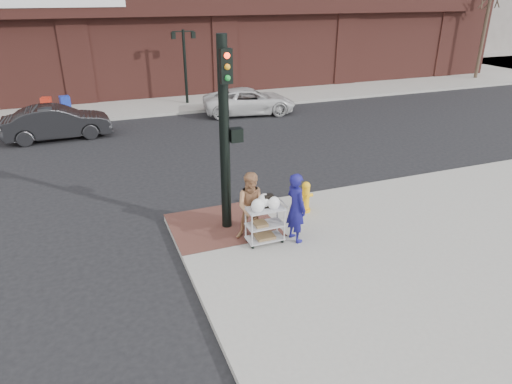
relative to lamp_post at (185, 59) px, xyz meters
name	(u,v)px	position (x,y,z in m)	size (l,w,h in m)	color
ground	(255,241)	(-2.00, -16.00, -2.62)	(220.00, 220.00, 0.00)	black
sidewalk_far	(256,60)	(10.50, 16.00, -2.54)	(65.00, 36.00, 0.15)	gray
brick_curb_ramp	(222,225)	(-2.60, -15.10, -2.46)	(2.80, 2.40, 0.01)	#582E29
lamp_post	(185,59)	(0.00, 0.00, 0.00)	(1.32, 0.22, 4.00)	black
traffic_signal_pole	(226,131)	(-2.48, -15.23, 0.21)	(0.61, 0.51, 5.00)	black
woman_blue	(296,207)	(-1.09, -16.54, -1.55)	(0.67, 0.44, 1.83)	navy
pedestrian_tan	(253,206)	(-2.07, -16.07, -1.57)	(0.88, 0.68, 1.80)	#AA7650
sedan_dark	(57,122)	(-6.83, -4.32, -1.88)	(1.57, 4.49, 1.48)	black
minivan_white	(249,101)	(2.65, -3.13, -1.94)	(2.25, 4.89, 1.36)	silver
utility_cart	(265,222)	(-1.87, -16.39, -1.88)	(0.94, 0.53, 1.30)	#A6A6AB
fire_hydrant	(306,196)	(-0.09, -15.16, -2.00)	(0.43, 0.30, 0.92)	yellow
newsbox_red	(47,108)	(-7.34, -0.92, -1.94)	(0.45, 0.40, 1.06)	red
newsbox_blue	(66,107)	(-6.47, -1.04, -1.93)	(0.46, 0.41, 1.09)	#1931A8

